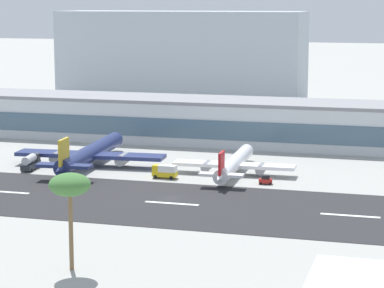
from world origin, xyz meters
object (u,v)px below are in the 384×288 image
(airliner_gold_tail_gate_0, at_px, (89,154))
(palm_tree_1, at_px, (70,186))
(service_box_truck_0, at_px, (165,171))
(airliner_red_tail_gate_1, at_px, (233,164))
(service_fuel_truck_2, at_px, (31,162))
(distant_hotel_block, at_px, (181,57))
(terminal_building, at_px, (208,121))
(service_baggage_tug_1, at_px, (265,180))

(airliner_gold_tail_gate_0, height_order, palm_tree_1, palm_tree_1)
(service_box_truck_0, height_order, palm_tree_1, palm_tree_1)
(airliner_red_tail_gate_1, distance_m, service_fuel_truck_2, 52.35)
(service_fuel_truck_2, height_order, palm_tree_1, palm_tree_1)
(distant_hotel_block, xyz_separation_m, palm_tree_1, (46.46, -218.37, -5.47))
(distant_hotel_block, bearing_deg, airliner_gold_tail_gate_0, -83.42)
(terminal_building, bearing_deg, service_box_truck_0, -86.65)
(service_box_truck_0, xyz_separation_m, service_fuel_truck_2, (-36.43, 0.55, 0.24))
(terminal_building, height_order, service_box_truck_0, terminal_building)
(service_fuel_truck_2, distance_m, palm_tree_1, 84.86)
(terminal_building, relative_size, service_baggage_tug_1, 46.43)
(distant_hotel_block, relative_size, service_baggage_tug_1, 29.88)
(airliner_red_tail_gate_1, bearing_deg, service_fuel_truck_2, 95.97)
(service_box_truck_0, height_order, service_fuel_truck_2, service_fuel_truck_2)
(palm_tree_1, bearing_deg, service_baggage_tug_1, 75.81)
(terminal_building, distance_m, service_box_truck_0, 54.17)
(airliner_gold_tail_gate_0, distance_m, service_box_truck_0, 24.90)
(airliner_red_tail_gate_1, bearing_deg, distant_hotel_block, 19.17)
(service_baggage_tug_1, bearing_deg, service_fuel_truck_2, -11.79)
(service_baggage_tug_1, relative_size, palm_tree_1, 0.22)
(service_box_truck_0, relative_size, service_baggage_tug_1, 1.77)
(distant_hotel_block, xyz_separation_m, service_baggage_tug_1, (64.54, -146.86, -18.26))
(terminal_building, relative_size, airliner_red_tail_gate_1, 3.92)
(terminal_building, distance_m, service_baggage_tug_1, 60.96)
(airliner_red_tail_gate_1, bearing_deg, service_box_truck_0, 115.57)
(airliner_gold_tail_gate_0, bearing_deg, airliner_red_tail_gate_1, -94.06)
(distant_hotel_block, bearing_deg, airliner_red_tail_gate_1, -68.44)
(terminal_building, distance_m, airliner_red_tail_gate_1, 49.47)
(terminal_building, bearing_deg, distant_hotel_block, 111.31)
(palm_tree_1, bearing_deg, distant_hotel_block, 102.01)
(distant_hotel_block, xyz_separation_m, airliner_gold_tail_gate_0, (16.01, -138.80, -15.99))
(terminal_building, xyz_separation_m, service_fuel_truck_2, (-33.28, -53.30, -4.71))
(service_baggage_tug_1, bearing_deg, distant_hotel_block, -77.65)
(terminal_building, height_order, service_fuel_truck_2, terminal_building)
(terminal_building, xyz_separation_m, service_baggage_tug_1, (28.21, -53.74, -5.70))
(airliner_gold_tail_gate_0, distance_m, palm_tree_1, 85.84)
(distant_hotel_block, bearing_deg, terminal_building, -68.69)
(airliner_gold_tail_gate_0, distance_m, airliner_red_tail_gate_1, 38.84)
(service_box_truck_0, xyz_separation_m, palm_tree_1, (6.98, -71.40, 12.05))
(airliner_gold_tail_gate_0, relative_size, service_baggage_tug_1, 14.43)
(airliner_gold_tail_gate_0, bearing_deg, palm_tree_1, -163.09)
(airliner_red_tail_gate_1, height_order, palm_tree_1, palm_tree_1)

